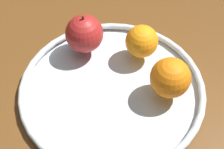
{
  "coord_description": "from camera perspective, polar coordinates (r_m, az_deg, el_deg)",
  "views": [
    {
      "loc": [
        -6.25,
        36.19,
        49.63
      ],
      "look_at": [
        0.0,
        0.0,
        4.8
      ],
      "focal_mm": 54.86,
      "sensor_mm": 36.0,
      "label": 1
    }
  ],
  "objects": [
    {
      "name": "fruit_bowl",
      "position": [
        0.61,
        -0.0,
        -2.31
      ],
      "size": [
        33.12,
        33.12,
        1.8
      ],
      "color": "silver",
      "rests_on": "ground_plane"
    },
    {
      "name": "orange_back_left",
      "position": [
        0.58,
        9.7,
        -0.54
      ],
      "size": [
        6.93,
        6.93,
        6.93
      ],
      "primitive_type": "sphere",
      "color": "orange",
      "rests_on": "fruit_bowl"
    },
    {
      "name": "orange_front_left",
      "position": [
        0.63,
        4.98,
        5.53
      ],
      "size": [
        6.12,
        6.12,
        6.12
      ],
      "primitive_type": "sphere",
      "color": "orange",
      "rests_on": "fruit_bowl"
    },
    {
      "name": "ground_plane",
      "position": [
        0.63,
        -0.0,
        -3.9
      ],
      "size": [
        144.16,
        144.16,
        4.0
      ],
      "primitive_type": "cube",
      "color": "brown"
    },
    {
      "name": "apple",
      "position": [
        0.64,
        -4.63,
        6.8
      ],
      "size": [
        7.14,
        7.14,
        7.94
      ],
      "color": "#B22524",
      "rests_on": "fruit_bowl"
    }
  ]
}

